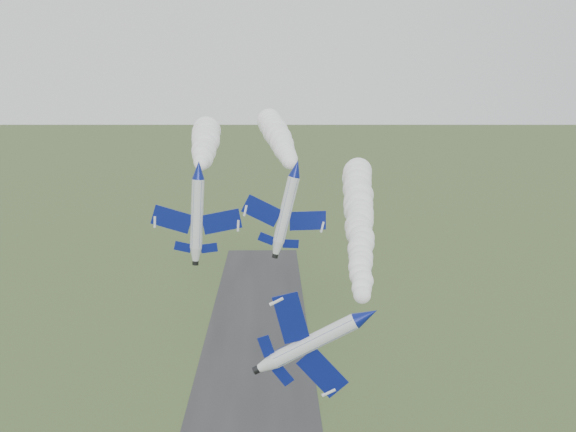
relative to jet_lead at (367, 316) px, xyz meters
name	(u,v)px	position (x,y,z in m)	size (l,w,h in m)	color
jet_lead	(367,316)	(0.00, 0.00, 0.00)	(5.57, 13.20, 9.57)	silver
smoke_trail_jet_lead	(359,215)	(3.89, 34.80, 2.50)	(5.24, 63.58, 5.24)	white
jet_pair_left	(198,170)	(-17.89, 23.78, 10.63)	(11.21, 13.48, 3.35)	silver
smoke_trail_jet_pair_left	(205,143)	(-20.38, 56.63, 11.17)	(5.83, 59.70, 5.83)	white
jet_pair_right	(296,168)	(-5.67, 23.81, 10.79)	(10.61, 12.99, 3.83)	silver
smoke_trail_jet_pair_right	(278,137)	(-7.57, 63.97, 11.62)	(5.83, 74.67, 5.83)	white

